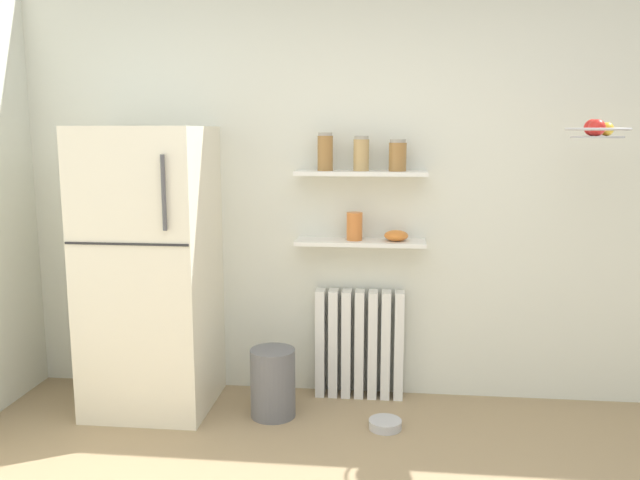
# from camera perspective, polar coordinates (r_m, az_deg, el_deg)

# --- Properties ---
(back_wall) EXTENTS (7.04, 0.10, 2.60)m
(back_wall) POSITION_cam_1_polar(r_m,az_deg,el_deg) (4.06, 4.86, 4.45)
(back_wall) COLOR silver
(back_wall) RESTS_ON ground_plane
(refrigerator) EXTENTS (0.71, 0.70, 1.68)m
(refrigerator) POSITION_cam_1_polar(r_m,az_deg,el_deg) (4.00, -14.58, -2.53)
(refrigerator) COLOR silver
(refrigerator) RESTS_ON ground_plane
(radiator) EXTENTS (0.55, 0.12, 0.68)m
(radiator) POSITION_cam_1_polar(r_m,az_deg,el_deg) (4.13, 3.47, -9.06)
(radiator) COLOR white
(radiator) RESTS_ON ground_plane
(wall_shelf_lower) EXTENTS (0.78, 0.22, 0.02)m
(wall_shelf_lower) POSITION_cam_1_polar(r_m,az_deg,el_deg) (3.94, 3.54, -0.20)
(wall_shelf_lower) COLOR white
(wall_shelf_upper) EXTENTS (0.78, 0.22, 0.02)m
(wall_shelf_upper) POSITION_cam_1_polar(r_m,az_deg,el_deg) (3.89, 3.61, 5.86)
(wall_shelf_upper) COLOR white
(storage_jar_0) EXTENTS (0.09, 0.09, 0.23)m
(storage_jar_0) POSITION_cam_1_polar(r_m,az_deg,el_deg) (3.90, 0.46, 7.71)
(storage_jar_0) COLOR olive
(storage_jar_0) RESTS_ON wall_shelf_upper
(storage_jar_1) EXTENTS (0.09, 0.09, 0.21)m
(storage_jar_1) POSITION_cam_1_polar(r_m,az_deg,el_deg) (3.89, 3.62, 7.53)
(storage_jar_1) COLOR tan
(storage_jar_1) RESTS_ON wall_shelf_upper
(storage_jar_2) EXTENTS (0.10, 0.10, 0.19)m
(storage_jar_2) POSITION_cam_1_polar(r_m,az_deg,el_deg) (3.88, 6.80, 7.34)
(storage_jar_2) COLOR olive
(storage_jar_2) RESTS_ON wall_shelf_upper
(vase) EXTENTS (0.10, 0.10, 0.17)m
(vase) POSITION_cam_1_polar(r_m,az_deg,el_deg) (3.93, 3.03, 1.20)
(vase) COLOR #CC7033
(vase) RESTS_ON wall_shelf_lower
(shelf_bowl) EXTENTS (0.14, 0.14, 0.06)m
(shelf_bowl) POSITION_cam_1_polar(r_m,az_deg,el_deg) (3.93, 6.68, 0.39)
(shelf_bowl) COLOR orange
(shelf_bowl) RESTS_ON wall_shelf_lower
(trash_bin) EXTENTS (0.26, 0.26, 0.40)m
(trash_bin) POSITION_cam_1_polar(r_m,az_deg,el_deg) (3.91, -4.14, -12.34)
(trash_bin) COLOR slate
(trash_bin) RESTS_ON ground_plane
(pet_food_bowl) EXTENTS (0.19, 0.19, 0.05)m
(pet_food_bowl) POSITION_cam_1_polar(r_m,az_deg,el_deg) (3.83, 5.72, -15.72)
(pet_food_bowl) COLOR #B7B7BC
(pet_food_bowl) RESTS_ON ground_plane
(hanging_fruit_basket) EXTENTS (0.33, 0.33, 0.10)m
(hanging_fruit_basket) POSITION_cam_1_polar(r_m,az_deg,el_deg) (3.72, 23.08, 8.83)
(hanging_fruit_basket) COLOR #B2B2B7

